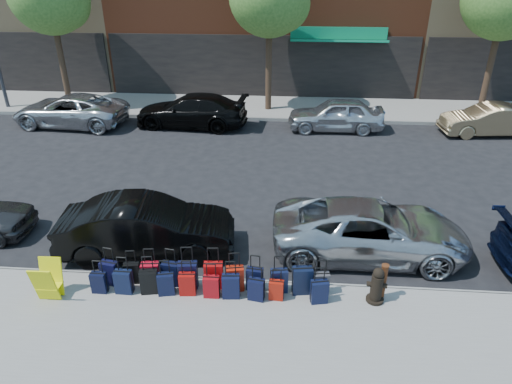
# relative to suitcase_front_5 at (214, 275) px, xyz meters

# --- Properties ---
(ground) EXTENTS (120.00, 120.00, 0.00)m
(ground) POSITION_rel_suitcase_front_5_xyz_m (-0.02, 4.78, -0.48)
(ground) COLOR black
(ground) RESTS_ON ground
(sidewalk_near) EXTENTS (60.00, 4.00, 0.15)m
(sidewalk_near) POSITION_rel_suitcase_front_5_xyz_m (-0.02, -1.72, -0.40)
(sidewalk_near) COLOR gray
(sidewalk_near) RESTS_ON ground
(sidewalk_far) EXTENTS (60.00, 4.00, 0.15)m
(sidewalk_far) POSITION_rel_suitcase_front_5_xyz_m (-0.02, 14.78, -0.40)
(sidewalk_far) COLOR gray
(sidewalk_far) RESTS_ON ground
(curb_near) EXTENTS (60.00, 0.08, 0.15)m
(curb_near) POSITION_rel_suitcase_front_5_xyz_m (-0.02, 0.30, -0.40)
(curb_near) COLOR gray
(curb_near) RESTS_ON ground
(curb_far) EXTENTS (60.00, 0.08, 0.15)m
(curb_far) POSITION_rel_suitcase_front_5_xyz_m (-0.02, 12.76, -0.40)
(curb_far) COLOR gray
(curb_far) RESTS_ON ground
(suitcase_front_0) EXTENTS (0.43, 0.29, 0.96)m
(suitcase_front_0) POSITION_rel_suitcase_front_5_xyz_m (-2.46, -0.07, -0.03)
(suitcase_front_0) COLOR black
(suitcase_front_0) RESTS_ON sidewalk_near
(suitcase_front_1) EXTENTS (0.38, 0.25, 0.86)m
(suitcase_front_1) POSITION_rel_suitcase_front_5_xyz_m (-1.95, 0.02, -0.06)
(suitcase_front_1) COLOR black
(suitcase_front_1) RESTS_ON sidewalk_near
(suitcase_front_2) EXTENTS (0.44, 0.28, 0.99)m
(suitcase_front_2) POSITION_rel_suitcase_front_5_xyz_m (-1.47, -0.06, -0.02)
(suitcase_front_2) COLOR #AE0B1A
(suitcase_front_2) RESTS_ON sidewalk_near
(suitcase_front_3) EXTENTS (0.42, 0.27, 0.95)m
(suitcase_front_3) POSITION_rel_suitcase_front_5_xyz_m (-1.02, 0.02, -0.03)
(suitcase_front_3) COLOR black
(suitcase_front_3) RESTS_ON sidewalk_near
(suitcase_front_4) EXTENTS (0.47, 0.29, 1.07)m
(suitcase_front_4) POSITION_rel_suitcase_front_5_xyz_m (-0.59, -0.05, 0.01)
(suitcase_front_4) COLOR black
(suitcase_front_4) RESTS_ON sidewalk_near
(suitcase_front_5) EXTENTS (0.45, 0.28, 1.05)m
(suitcase_front_5) POSITION_rel_suitcase_front_5_xyz_m (0.00, 0.00, 0.00)
(suitcase_front_5) COLOR #A10A0B
(suitcase_front_5) RESTS_ON sidewalk_near
(suitcase_front_6) EXTENTS (0.44, 0.30, 0.98)m
(suitcase_front_6) POSITION_rel_suitcase_front_5_xyz_m (0.50, -0.06, -0.02)
(suitcase_front_6) COLOR #A81B0A
(suitcase_front_6) RESTS_ON sidewalk_near
(suitcase_front_7) EXTENTS (0.40, 0.25, 0.91)m
(suitcase_front_7) POSITION_rel_suitcase_front_5_xyz_m (0.96, -0.01, -0.04)
(suitcase_front_7) COLOR black
(suitcase_front_7) RESTS_ON sidewalk_near
(suitcase_front_8) EXTENTS (0.42, 0.28, 0.94)m
(suitcase_front_8) POSITION_rel_suitcase_front_5_xyz_m (1.52, -0.04, -0.03)
(suitcase_front_8) COLOR black
(suitcase_front_8) RESTS_ON sidewalk_near
(suitcase_front_9) EXTENTS (0.48, 0.31, 1.08)m
(suitcase_front_9) POSITION_rel_suitcase_front_5_xyz_m (2.05, -0.04, 0.01)
(suitcase_front_9) COLOR black
(suitcase_front_9) RESTS_ON sidewalk_near
(suitcase_front_10) EXTENTS (0.39, 0.25, 0.88)m
(suitcase_front_10) POSITION_rel_suitcase_front_5_xyz_m (2.48, -0.04, -0.05)
(suitcase_front_10) COLOR #36363B
(suitcase_front_10) RESTS_ON sidewalk_near
(suitcase_back_0) EXTENTS (0.35, 0.20, 0.83)m
(suitcase_back_0) POSITION_rel_suitcase_front_5_xyz_m (-2.60, -0.38, -0.07)
(suitcase_back_0) COLOR black
(suitcase_back_0) RESTS_ON sidewalk_near
(suitcase_back_1) EXTENTS (0.40, 0.23, 0.93)m
(suitcase_back_1) POSITION_rel_suitcase_front_5_xyz_m (-2.03, -0.35, -0.04)
(suitcase_back_1) COLOR black
(suitcase_back_1) RESTS_ON sidewalk_near
(suitcase_back_2) EXTENTS (0.43, 0.30, 0.95)m
(suitcase_back_2) POSITION_rel_suitcase_front_5_xyz_m (-1.44, -0.31, -0.03)
(suitcase_back_2) COLOR black
(suitcase_back_2) RESTS_ON sidewalk_near
(suitcase_back_3) EXTENTS (0.41, 0.29, 0.89)m
(suitcase_back_3) POSITION_rel_suitcase_front_5_xyz_m (-1.05, -0.34, -0.05)
(suitcase_back_3) COLOR black
(suitcase_back_3) RESTS_ON sidewalk_near
(suitcase_back_4) EXTENTS (0.39, 0.25, 0.88)m
(suitcase_back_4) POSITION_rel_suitcase_front_5_xyz_m (-0.56, -0.30, -0.05)
(suitcase_back_4) COLOR #9E0D0A
(suitcase_back_4) RESTS_ON sidewalk_near
(suitcase_back_5) EXTENTS (0.36, 0.21, 0.86)m
(suitcase_back_5) POSITION_rel_suitcase_front_5_xyz_m (0.00, -0.34, -0.06)
(suitcase_back_5) COLOR #9D0A10
(suitcase_back_5) RESTS_ON sidewalk_near
(suitcase_back_6) EXTENTS (0.41, 0.26, 0.94)m
(suitcase_back_6) POSITION_rel_suitcase_front_5_xyz_m (0.44, -0.32, -0.04)
(suitcase_back_6) COLOR black
(suitcase_back_6) RESTS_ON sidewalk_near
(suitcase_back_7) EXTENTS (0.39, 0.27, 0.86)m
(suitcase_back_7) POSITION_rel_suitcase_front_5_xyz_m (1.02, -0.36, -0.06)
(suitcase_back_7) COLOR black
(suitcase_back_7) RESTS_ON sidewalk_near
(suitcase_back_8) EXTENTS (0.34, 0.21, 0.78)m
(suitcase_back_8) POSITION_rel_suitcase_front_5_xyz_m (1.47, -0.31, -0.09)
(suitcase_back_8) COLOR #9F170A
(suitcase_back_8) RESTS_ON sidewalk_near
(suitcase_back_10) EXTENTS (0.41, 0.29, 0.89)m
(suitcase_back_10) POSITION_rel_suitcase_front_5_xyz_m (2.43, -0.33, -0.05)
(suitcase_back_10) COLOR black
(suitcase_back_10) RESTS_ON sidewalk_near
(fire_hydrant) EXTENTS (0.45, 0.40, 0.89)m
(fire_hydrant) POSITION_rel_suitcase_front_5_xyz_m (3.69, -0.20, 0.08)
(fire_hydrant) COLOR black
(fire_hydrant) RESTS_ON sidewalk_near
(bollard) EXTENTS (0.17, 0.17, 0.90)m
(bollard) POSITION_rel_suitcase_front_5_xyz_m (3.84, -0.09, 0.14)
(bollard) COLOR #38190C
(bollard) RESTS_ON sidewalk_near
(display_rack) EXTENTS (0.53, 0.58, 0.92)m
(display_rack) POSITION_rel_suitcase_front_5_xyz_m (-3.63, -0.66, 0.13)
(display_rack) COLOR #FAF40D
(display_rack) RESTS_ON sidewalk_near
(car_near_1) EXTENTS (4.71, 2.10, 1.50)m
(car_near_1) POSITION_rel_suitcase_front_5_xyz_m (-2.00, 1.51, 0.27)
(car_near_1) COLOR black
(car_near_1) RESTS_ON ground
(car_near_2) EXTENTS (5.10, 2.36, 1.42)m
(car_near_2) POSITION_rel_suitcase_front_5_xyz_m (3.84, 1.94, 0.23)
(car_near_2) COLOR #B9BBC0
(car_near_2) RESTS_ON ground
(car_far_0) EXTENTS (5.38, 2.78, 1.45)m
(car_far_0) POSITION_rel_suitcase_front_5_xyz_m (-8.60, 11.42, 0.25)
(car_far_0) COLOR silver
(car_far_0) RESTS_ON ground
(car_far_1) EXTENTS (5.30, 2.50, 1.50)m
(car_far_1) POSITION_rel_suitcase_front_5_xyz_m (-2.94, 11.71, 0.27)
(car_far_1) COLOR black
(car_far_1) RESTS_ON ground
(car_far_2) EXTENTS (4.31, 1.81, 1.46)m
(car_far_2) POSITION_rel_suitcase_front_5_xyz_m (3.68, 11.72, 0.25)
(car_far_2) COLOR silver
(car_far_2) RESTS_ON ground
(car_far_3) EXTENTS (4.21, 1.81, 1.35)m
(car_far_3) POSITION_rel_suitcase_front_5_xyz_m (10.37, 11.62, 0.20)
(car_far_3) COLOR #9D8760
(car_far_3) RESTS_ON ground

